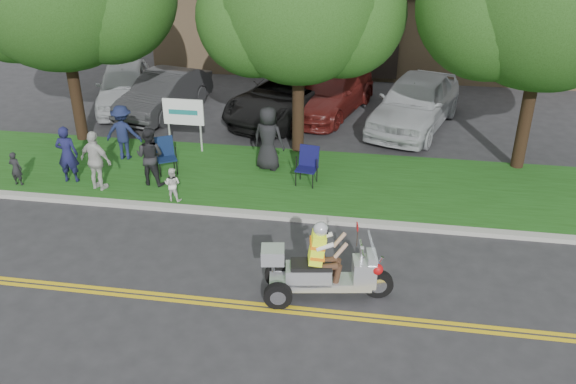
# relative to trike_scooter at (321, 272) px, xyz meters

# --- Properties ---
(ground) EXTENTS (120.00, 120.00, 0.00)m
(ground) POSITION_rel_trike_scooter_xyz_m (-2.01, -0.04, -0.61)
(ground) COLOR #28282B
(ground) RESTS_ON ground
(centerline_near) EXTENTS (60.00, 0.10, 0.01)m
(centerline_near) POSITION_rel_trike_scooter_xyz_m (-2.01, -0.62, -0.60)
(centerline_near) COLOR gold
(centerline_near) RESTS_ON ground
(centerline_far) EXTENTS (60.00, 0.10, 0.01)m
(centerline_far) POSITION_rel_trike_scooter_xyz_m (-2.01, -0.46, -0.60)
(centerline_far) COLOR gold
(centerline_far) RESTS_ON ground
(curb) EXTENTS (60.00, 0.25, 0.12)m
(curb) POSITION_rel_trike_scooter_xyz_m (-2.01, 3.01, -0.55)
(curb) COLOR #A8A89E
(curb) RESTS_ON ground
(grass_verge) EXTENTS (60.00, 4.00, 0.10)m
(grass_verge) POSITION_rel_trike_scooter_xyz_m (-2.01, 5.16, -0.56)
(grass_verge) COLOR #1D4713
(grass_verge) RESTS_ON ground
(commercial_building) EXTENTS (18.00, 8.20, 4.00)m
(commercial_building) POSITION_rel_trike_scooter_xyz_m (-0.01, 18.94, 1.40)
(commercial_building) COLOR #9E7F5B
(commercial_building) RESTS_ON ground
(tree_mid) EXTENTS (5.88, 4.80, 7.05)m
(tree_mid) POSITION_rel_trike_scooter_xyz_m (-1.46, 7.20, 3.82)
(tree_mid) COLOR #332114
(tree_mid) RESTS_ON ground
(business_sign) EXTENTS (1.25, 0.06, 1.75)m
(business_sign) POSITION_rel_trike_scooter_xyz_m (-4.91, 6.56, 0.65)
(business_sign) COLOR silver
(business_sign) RESTS_ON ground
(trike_scooter) EXTENTS (2.67, 1.03, 1.75)m
(trike_scooter) POSITION_rel_trike_scooter_xyz_m (0.00, 0.00, 0.00)
(trike_scooter) COLOR black
(trike_scooter) RESTS_ON ground
(lawn_chair_a) EXTENTS (0.62, 0.64, 1.04)m
(lawn_chair_a) POSITION_rel_trike_scooter_xyz_m (-0.92, 4.96, 0.08)
(lawn_chair_a) COLOR black
(lawn_chair_a) RESTS_ON grass_verge
(lawn_chair_b) EXTENTS (0.74, 0.75, 1.02)m
(lawn_chair_b) POSITION_rel_trike_scooter_xyz_m (-5.01, 5.02, 0.07)
(lawn_chair_b) COLOR black
(lawn_chair_b) RESTS_ON grass_verge
(spectator_adult_left) EXTENTS (0.63, 0.46, 1.61)m
(spectator_adult_left) POSITION_rel_trike_scooter_xyz_m (-7.41, 3.99, 0.30)
(spectator_adult_left) COLOR #181942
(spectator_adult_left) RESTS_ON grass_verge
(spectator_adult_mid) EXTENTS (0.86, 0.71, 1.63)m
(spectator_adult_mid) POSITION_rel_trike_scooter_xyz_m (-5.13, 4.21, 0.31)
(spectator_adult_mid) COLOR black
(spectator_adult_mid) RESTS_ON grass_verge
(spectator_adult_right) EXTENTS (1.04, 0.65, 1.65)m
(spectator_adult_right) POSITION_rel_trike_scooter_xyz_m (-6.43, 3.67, 0.32)
(spectator_adult_right) COLOR beige
(spectator_adult_right) RESTS_ON grass_verge
(spectator_chair_a) EXTENTS (1.10, 0.68, 1.65)m
(spectator_chair_a) POSITION_rel_trike_scooter_xyz_m (-6.52, 5.71, 0.32)
(spectator_chair_a) COLOR #171F42
(spectator_chair_a) RESTS_ON grass_verge
(spectator_chair_b) EXTENTS (1.03, 0.80, 1.87)m
(spectator_chair_b) POSITION_rel_trike_scooter_xyz_m (-2.15, 5.67, 0.43)
(spectator_chair_b) COLOR black
(spectator_chair_b) RESTS_ON grass_verge
(child_left) EXTENTS (0.36, 0.25, 0.97)m
(child_left) POSITION_rel_trike_scooter_xyz_m (-8.74, 3.56, -0.02)
(child_left) COLOR black
(child_left) RESTS_ON grass_verge
(child_right) EXTENTS (0.48, 0.39, 0.91)m
(child_right) POSITION_rel_trike_scooter_xyz_m (-4.24, 3.36, -0.05)
(child_right) COLOR silver
(child_right) RESTS_ON grass_verge
(parked_car_far_left) EXTENTS (3.31, 5.08, 1.61)m
(parked_car_far_left) POSITION_rel_trike_scooter_xyz_m (-8.43, 10.43, 0.19)
(parked_car_far_left) COLOR silver
(parked_car_far_left) RESTS_ON ground
(parked_car_left) EXTENTS (2.48, 4.72, 1.48)m
(parked_car_left) POSITION_rel_trike_scooter_xyz_m (-6.75, 9.93, 0.13)
(parked_car_left) COLOR #28292B
(parked_car_left) RESTS_ON ground
(parked_car_mid) EXTENTS (4.21, 5.97, 1.51)m
(parked_car_mid) POSITION_rel_trike_scooter_xyz_m (-2.41, 10.20, 0.15)
(parked_car_mid) COLOR black
(parked_car_mid) RESTS_ON ground
(parked_car_right) EXTENTS (3.44, 5.40, 1.46)m
(parked_car_right) POSITION_rel_trike_scooter_xyz_m (-0.91, 10.94, 0.12)
(parked_car_right) COLOR #571714
(parked_car_right) RESTS_ON ground
(parked_car_far_right) EXTENTS (3.64, 5.66, 1.79)m
(parked_car_far_right) POSITION_rel_trike_scooter_xyz_m (2.07, 9.93, 0.29)
(parked_car_far_right) COLOR #AFB2B6
(parked_car_far_right) RESTS_ON ground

